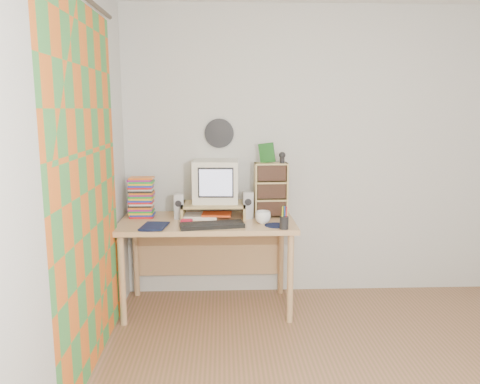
{
  "coord_description": "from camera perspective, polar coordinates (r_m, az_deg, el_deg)",
  "views": [
    {
      "loc": [
        -0.91,
        -2.3,
        1.64
      ],
      "look_at": [
        -0.77,
        1.33,
        0.99
      ],
      "focal_mm": 35.0,
      "sensor_mm": 36.0,
      "label": 1
    }
  ],
  "objects": [
    {
      "name": "webcam",
      "position": [
        3.81,
        5.17,
        4.2
      ],
      "size": [
        0.06,
        0.06,
        0.09
      ],
      "primitive_type": null,
      "rotation": [
        0.0,
        0.0,
        -0.06
      ],
      "color": "black",
      "rests_on": "cd_rack"
    },
    {
      "name": "dvd_stack",
      "position": [
        3.95,
        -11.88,
        -1.06
      ],
      "size": [
        0.19,
        0.14,
        0.27
      ],
      "primitive_type": null,
      "rotation": [
        0.0,
        0.0,
        -0.01
      ],
      "color": "brown",
      "rests_on": "desk"
    },
    {
      "name": "crt_monitor",
      "position": [
        3.88,
        -2.95,
        1.3
      ],
      "size": [
        0.38,
        0.38,
        0.35
      ],
      "primitive_type": "cube",
      "rotation": [
        0.0,
        0.0,
        -0.05
      ],
      "color": "silver",
      "rests_on": "monitor_riser"
    },
    {
      "name": "desk",
      "position": [
        3.89,
        -3.97,
        -5.15
      ],
      "size": [
        1.4,
        0.7,
        0.75
      ],
      "color": "tan",
      "rests_on": "floor"
    },
    {
      "name": "monitor_riser",
      "position": [
        3.87,
        -3.25,
        -1.74
      ],
      "size": [
        0.52,
        0.3,
        0.12
      ],
      "color": "tan",
      "rests_on": "desk"
    },
    {
      "name": "diary",
      "position": [
        3.62,
        -11.8,
        -3.92
      ],
      "size": [
        0.24,
        0.19,
        0.04
      ],
      "primitive_type": "imported",
      "rotation": [
        0.0,
        0.0,
        -0.12
      ],
      "color": "#0F1637",
      "rests_on": "desk"
    },
    {
      "name": "keyboard",
      "position": [
        3.56,
        -3.43,
        -4.06
      ],
      "size": [
        0.5,
        0.24,
        0.03
      ],
      "primitive_type": "cube",
      "rotation": [
        0.0,
        0.0,
        0.17
      ],
      "color": "black",
      "rests_on": "desk"
    },
    {
      "name": "back_wall",
      "position": [
        4.17,
        10.39,
        4.63
      ],
      "size": [
        3.5,
        0.0,
        3.5
      ],
      "primitive_type": "plane",
      "rotation": [
        1.57,
        0.0,
        0.0
      ],
      "color": "silver",
      "rests_on": "floor"
    },
    {
      "name": "pen_cup",
      "position": [
        3.51,
        5.4,
        -3.46
      ],
      "size": [
        0.08,
        0.08,
        0.13
      ],
      "primitive_type": null,
      "rotation": [
        0.0,
        0.0,
        -0.29
      ],
      "color": "black",
      "rests_on": "desk"
    },
    {
      "name": "wall_disc",
      "position": [
        4.04,
        -2.56,
        7.17
      ],
      "size": [
        0.25,
        0.02,
        0.25
      ],
      "primitive_type": "cylinder",
      "rotation": [
        1.57,
        0.0,
        0.0
      ],
      "color": "black",
      "rests_on": "back_wall"
    },
    {
      "name": "red_box",
      "position": [
        3.65,
        -6.52,
        -3.67
      ],
      "size": [
        0.09,
        0.06,
        0.04
      ],
      "primitive_type": "cube",
      "rotation": [
        0.0,
        0.0,
        -0.12
      ],
      "color": "red",
      "rests_on": "desk"
    },
    {
      "name": "mousepad",
      "position": [
        3.62,
        4.43,
        -4.08
      ],
      "size": [
        0.18,
        0.18,
        0.0
      ],
      "primitive_type": "cylinder",
      "rotation": [
        0.0,
        0.0,
        0.04
      ],
      "color": "black",
      "rests_on": "desk"
    },
    {
      "name": "cd_rack",
      "position": [
        3.88,
        3.77,
        0.26
      ],
      "size": [
        0.27,
        0.15,
        0.45
      ],
      "primitive_type": "cube",
      "rotation": [
        0.0,
        0.0,
        0.03
      ],
      "color": "tan",
      "rests_on": "desk"
    },
    {
      "name": "curtain",
      "position": [
        2.94,
        -18.04,
        0.06
      ],
      "size": [
        0.0,
        2.2,
        2.2
      ],
      "primitive_type": "plane",
      "rotation": [
        1.57,
        0.0,
        1.57
      ],
      "color": "orange",
      "rests_on": "left_wall"
    },
    {
      "name": "papers",
      "position": [
        3.87,
        -4.03,
        -2.89
      ],
      "size": [
        0.29,
        0.22,
        0.04
      ],
      "primitive_type": null,
      "rotation": [
        0.0,
        0.0,
        -0.07
      ],
      "color": "white",
      "rests_on": "desk"
    },
    {
      "name": "speaker_left",
      "position": [
        3.85,
        -7.47,
        -1.73
      ],
      "size": [
        0.08,
        0.08,
        0.21
      ],
      "primitive_type": "cube",
      "rotation": [
        0.0,
        0.0,
        0.1
      ],
      "color": "#A9A9AE",
      "rests_on": "desk"
    },
    {
      "name": "game_box",
      "position": [
        3.85,
        3.3,
        4.79
      ],
      "size": [
        0.13,
        0.06,
        0.16
      ],
      "primitive_type": "cube",
      "rotation": [
        0.0,
        0.0,
        -0.3
      ],
      "color": "#17531A",
      "rests_on": "cd_rack"
    },
    {
      "name": "mug",
      "position": [
        3.67,
        2.8,
        -3.09
      ],
      "size": [
        0.13,
        0.13,
        0.1
      ],
      "primitive_type": "imported",
      "rotation": [
        0.0,
        0.0,
        0.09
      ],
      "color": "white",
      "rests_on": "desk"
    },
    {
      "name": "speaker_right",
      "position": [
        3.83,
        0.96,
        -1.59
      ],
      "size": [
        0.09,
        0.09,
        0.22
      ],
      "primitive_type": "cube",
      "rotation": [
        0.0,
        0.0,
        0.1
      ],
      "color": "#A9A9AE",
      "rests_on": "desk"
    },
    {
      "name": "left_wall",
      "position": [
        2.48,
        -22.03,
        0.39
      ],
      "size": [
        0.0,
        3.5,
        3.5
      ],
      "primitive_type": "plane",
      "rotation": [
        1.57,
        0.0,
        1.57
      ],
      "color": "silver",
      "rests_on": "floor"
    }
  ]
}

